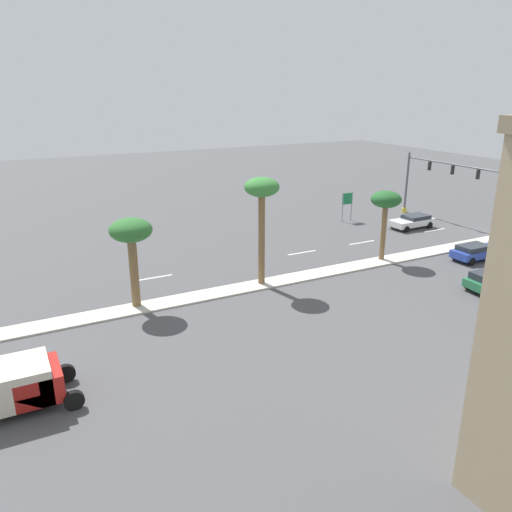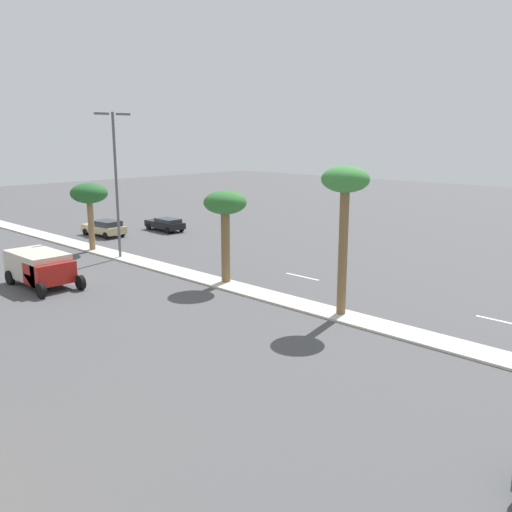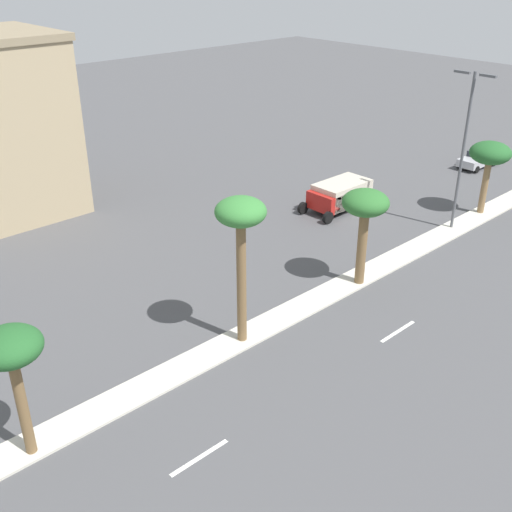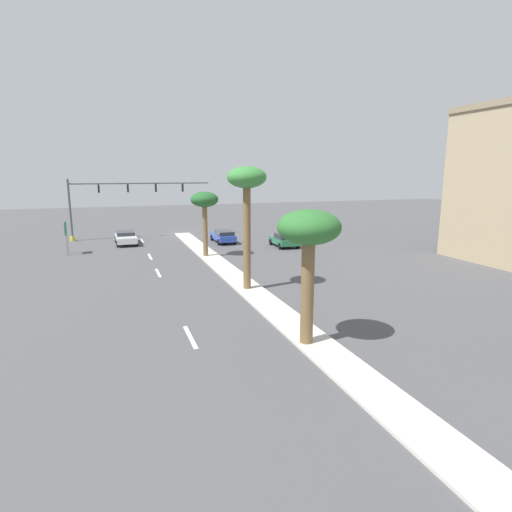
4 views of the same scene
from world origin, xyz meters
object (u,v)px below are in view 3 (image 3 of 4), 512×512
Objects in this scene: palm_tree_near at (365,208)px; box_truck at (338,195)px; palm_tree_trailing at (241,223)px; street_lamp_near at (465,141)px; palm_tree_far at (11,352)px; palm_tree_right at (490,155)px; sedan_silver_center at (478,159)px.

palm_tree_near is 12.04m from box_truck.
palm_tree_trailing is 0.71× the size of street_lamp_near.
palm_tree_right is at bearing 90.95° from palm_tree_far.
sedan_silver_center is at bearing 98.03° from palm_tree_far.
sedan_silver_center is (-6.39, 45.32, -4.07)m from palm_tree_far.
palm_tree_far is 0.53× the size of street_lamp_near.
palm_tree_near is 15.19m from palm_tree_right.
street_lamp_near is (0.02, -4.02, 1.82)m from palm_tree_right.
palm_tree_near is (0.07, 20.34, -0.01)m from palm_tree_far.
palm_tree_right is 0.98× the size of box_truck.
palm_tree_far is 1.02× the size of box_truck.
palm_tree_trailing is 20.20m from street_lamp_near.
box_truck is (-1.95, -17.17, 0.42)m from sedan_silver_center.
palm_tree_trailing is (-0.19, 11.29, 1.67)m from palm_tree_far.
palm_tree_trailing reaches higher than palm_tree_near.
palm_tree_trailing is 1.82× the size of sedan_silver_center.
palm_tree_trailing is 1.42× the size of palm_tree_right.
palm_tree_near is 1.37× the size of sedan_silver_center.
street_lamp_near reaches higher than palm_tree_near.
palm_tree_trailing is at bearing -91.61° from palm_tree_near.
sedan_silver_center is at bearing 120.59° from palm_tree_right.
street_lamp_near is (-0.38, 20.20, -0.16)m from palm_tree_trailing.
palm_tree_trailing is at bearing -88.92° from street_lamp_near.
street_lamp_near reaches higher than palm_tree_right.
palm_tree_far is 31.53m from street_lamp_near.
street_lamp_near is at bearing 91.08° from palm_tree_trailing.
palm_tree_far is 20.34m from palm_tree_near.
palm_tree_right reaches higher than box_truck.
sedan_silver_center is at bearing 83.51° from box_truck.
palm_tree_trailing reaches higher than box_truck.
palm_tree_trailing is 24.30m from palm_tree_right.
palm_tree_far is 0.98× the size of palm_tree_near.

